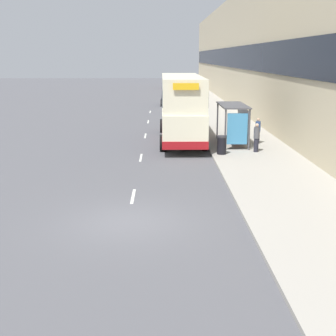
% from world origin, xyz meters
% --- Properties ---
extents(ground_plane, '(220.00, 220.00, 0.00)m').
position_xyz_m(ground_plane, '(0.00, 0.00, 0.00)').
color(ground_plane, '#515156').
extents(pavement, '(5.00, 93.00, 0.14)m').
position_xyz_m(pavement, '(6.50, 38.50, 0.07)').
color(pavement, '#A39E93').
rests_on(pavement, ground_plane).
extents(terrace_facade, '(3.10, 93.00, 12.10)m').
position_xyz_m(terrace_facade, '(10.49, 38.50, 6.04)').
color(terrace_facade, '#C6B793').
rests_on(terrace_facade, ground_plane).
extents(lane_mark_0, '(0.12, 2.00, 0.01)m').
position_xyz_m(lane_mark_0, '(0.00, 3.00, 0.01)').
color(lane_mark_0, silver).
rests_on(lane_mark_0, ground_plane).
extents(lane_mark_1, '(0.12, 2.00, 0.01)m').
position_xyz_m(lane_mark_1, '(0.00, 10.44, 0.01)').
color(lane_mark_1, silver).
rests_on(lane_mark_1, ground_plane).
extents(lane_mark_2, '(0.12, 2.00, 0.01)m').
position_xyz_m(lane_mark_2, '(0.00, 17.87, 0.01)').
color(lane_mark_2, silver).
rests_on(lane_mark_2, ground_plane).
extents(lane_mark_3, '(0.12, 2.00, 0.01)m').
position_xyz_m(lane_mark_3, '(0.00, 25.30, 0.01)').
color(lane_mark_3, silver).
rests_on(lane_mark_3, ground_plane).
extents(lane_mark_4, '(0.12, 2.00, 0.01)m').
position_xyz_m(lane_mark_4, '(0.00, 32.73, 0.01)').
color(lane_mark_4, silver).
rests_on(lane_mark_4, ground_plane).
extents(bus_shelter, '(1.60, 4.20, 2.48)m').
position_xyz_m(bus_shelter, '(5.77, 13.55, 1.88)').
color(bus_shelter, '#4C4C51').
rests_on(bus_shelter, ground_plane).
extents(double_decker_bus_near, '(2.85, 11.05, 4.30)m').
position_xyz_m(double_decker_bus_near, '(2.47, 15.70, 2.29)').
color(double_decker_bus_near, beige).
rests_on(double_decker_bus_near, ground_plane).
extents(car_0, '(2.09, 3.80, 1.66)m').
position_xyz_m(car_0, '(2.10, 39.12, 0.83)').
color(car_0, black).
rests_on(car_0, ground_plane).
extents(car_1, '(2.07, 4.33, 1.73)m').
position_xyz_m(car_1, '(2.33, 69.23, 0.86)').
color(car_1, maroon).
rests_on(car_1, ground_plane).
extents(pedestrian_at_shelter, '(0.32, 0.32, 1.62)m').
position_xyz_m(pedestrian_at_shelter, '(7.24, 13.98, 0.97)').
color(pedestrian_at_shelter, '#23232D').
rests_on(pedestrian_at_shelter, ground_plane).
extents(pedestrian_1, '(0.33, 0.33, 1.66)m').
position_xyz_m(pedestrian_1, '(6.63, 11.33, 0.99)').
color(pedestrian_1, '#23232D').
rests_on(pedestrian_1, ground_plane).
extents(litter_bin, '(0.55, 0.55, 1.05)m').
position_xyz_m(litter_bin, '(4.55, 10.72, 0.67)').
color(litter_bin, black).
rests_on(litter_bin, ground_plane).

